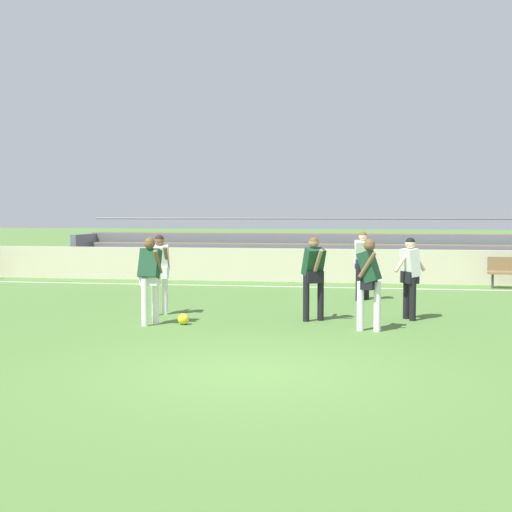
% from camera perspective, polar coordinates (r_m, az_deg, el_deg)
% --- Properties ---
extents(ground_plane, '(160.00, 160.00, 0.00)m').
position_cam_1_polar(ground_plane, '(9.55, -0.58, -9.59)').
color(ground_plane, '#517A38').
extents(field_line_sideline, '(44.00, 0.12, 0.01)m').
position_cam_1_polar(field_line_sideline, '(20.15, 4.64, -2.58)').
color(field_line_sideline, white).
rests_on(field_line_sideline, ground).
extents(sideline_wall, '(48.00, 0.16, 1.05)m').
position_cam_1_polar(sideline_wall, '(21.52, 4.95, -0.79)').
color(sideline_wall, beige).
rests_on(sideline_wall, ground).
extents(bleacher_stand, '(19.71, 2.39, 1.99)m').
position_cam_1_polar(bleacher_stand, '(23.51, 8.51, 0.25)').
color(bleacher_stand, '#897051').
rests_on(bleacher_stand, ground).
extents(player_dark_dropping_back, '(0.47, 0.50, 1.71)m').
position_cam_1_polar(player_dark_dropping_back, '(13.44, -8.80, -1.38)').
color(player_dark_dropping_back, white).
rests_on(player_dark_dropping_back, ground).
extents(player_white_wide_right, '(0.45, 0.53, 1.71)m').
position_cam_1_polar(player_white_wide_right, '(14.72, -8.00, -0.92)').
color(player_white_wide_right, white).
rests_on(player_white_wide_right, ground).
extents(player_dark_deep_cover, '(0.52, 0.69, 1.70)m').
position_cam_1_polar(player_dark_deep_cover, '(13.82, 4.80, -1.24)').
color(player_dark_deep_cover, black).
rests_on(player_dark_deep_cover, ground).
extents(player_dark_challenging, '(0.48, 0.58, 1.70)m').
position_cam_1_polar(player_dark_challenging, '(12.76, 9.37, -1.66)').
color(player_dark_challenging, white).
rests_on(player_dark_challenging, ground).
extents(player_white_overlapping, '(0.45, 0.62, 1.71)m').
position_cam_1_polar(player_white_overlapping, '(17.21, 8.85, -0.27)').
color(player_white_overlapping, black).
rests_on(player_white_overlapping, ground).
extents(player_white_on_ball, '(0.68, 0.49, 1.68)m').
position_cam_1_polar(player_white_on_ball, '(14.28, 12.65, -1.22)').
color(player_white_on_ball, black).
rests_on(player_white_on_ball, ground).
extents(soccer_ball, '(0.22, 0.22, 0.22)m').
position_cam_1_polar(soccer_ball, '(13.49, -6.05, -5.23)').
color(soccer_ball, yellow).
rests_on(soccer_ball, ground).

